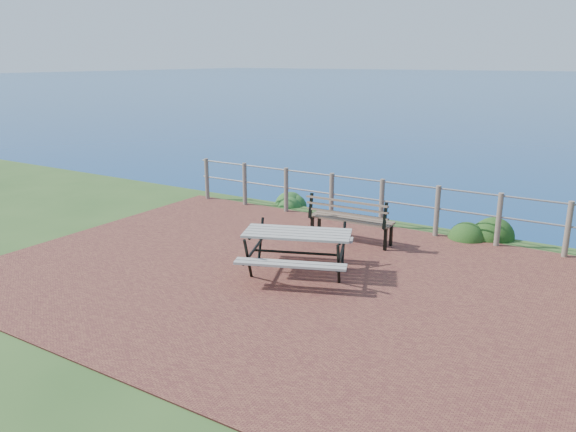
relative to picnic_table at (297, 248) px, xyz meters
The scene contains 6 objects.
ground 0.50m from the picnic_table, 58.69° to the right, with size 10.00×7.00×0.12m, color brown.
safety_railing 3.18m from the picnic_table, 88.12° to the left, with size 9.40×0.10×1.00m.
picnic_table is the anchor object (origin of this frame).
park_bench 1.96m from the picnic_table, 89.82° to the left, with size 1.62×0.46×0.90m.
shrub_lip_west 4.69m from the picnic_table, 122.50° to the left, with size 0.78×0.78×0.52m, color #1F5421.
shrub_lip_east 4.07m from the picnic_table, 60.64° to the left, with size 0.81×0.81×0.56m, color #144114.
Camera 1 is at (4.22, -7.08, 3.36)m, focal length 35.00 mm.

